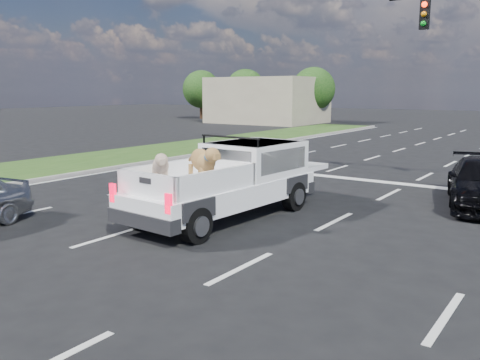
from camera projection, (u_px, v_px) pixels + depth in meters
name	position (u px, v px, depth m)	size (l,w,h in m)	color
ground	(169.00, 251.00, 10.09)	(160.00, 160.00, 0.00)	black
road_markings	(317.00, 196.00, 15.39)	(17.75, 60.00, 0.01)	silver
grass_median_left	(64.00, 165.00, 21.40)	(5.00, 60.00, 0.10)	#224415
curb_left	(103.00, 170.00, 20.01)	(0.15, 60.00, 0.14)	gray
building_left	(267.00, 100.00, 50.06)	(10.00, 8.00, 4.40)	tan
tree_far_a	(201.00, 89.00, 57.11)	(4.20, 4.20, 5.40)	#332114
tree_far_b	(245.00, 89.00, 53.73)	(4.20, 4.20, 5.40)	#332114
tree_far_c	(313.00, 89.00, 49.24)	(4.20, 4.20, 5.40)	#332114
pickup_truck	(229.00, 180.00, 12.63)	(2.35, 5.57, 2.04)	black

